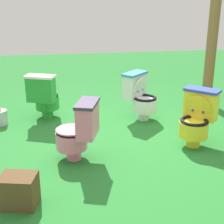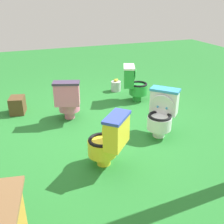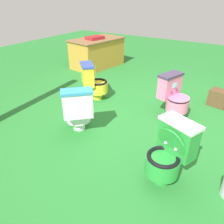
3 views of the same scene
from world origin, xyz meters
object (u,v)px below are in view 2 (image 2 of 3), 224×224
object	(u,v)px
toilet_pink	(68,100)
lemon_bucket	(116,86)
toilet_yellow	(109,140)
toilet_white	(162,112)
small_crate	(17,105)
toilet_green	(134,83)

from	to	relation	value
toilet_pink	lemon_bucket	distance (m)	1.74
toilet_yellow	toilet_white	xyz separation A→B (m)	(-1.04, -0.50, 0.00)
toilet_white	lemon_bucket	size ratio (longest dim) A/B	2.63
toilet_yellow	small_crate	bearing A→B (deg)	68.82
toilet_yellow	small_crate	distance (m)	2.38
toilet_green	toilet_white	distance (m)	1.48
toilet_pink	toilet_yellow	world-z (taller)	same
toilet_green	small_crate	distance (m)	2.29
toilet_yellow	toilet_green	xyz separation A→B (m)	(-1.25, -1.96, 0.00)
small_crate	toilet_white	bearing A→B (deg)	141.37
toilet_pink	toilet_green	distance (m)	1.50
toilet_pink	toilet_yellow	size ratio (longest dim) A/B	1.00
toilet_pink	toilet_green	size ratio (longest dim) A/B	1.00
toilet_green	small_crate	bearing A→B (deg)	-72.43
toilet_green	lemon_bucket	xyz separation A→B (m)	(0.13, -0.67, -0.26)
toilet_yellow	toilet_green	world-z (taller)	same
toilet_white	small_crate	xyz separation A→B (m)	(2.06, -1.64, -0.22)
lemon_bucket	toilet_green	bearing A→B (deg)	100.81
lemon_bucket	small_crate	bearing A→B (deg)	12.99
toilet_pink	lemon_bucket	world-z (taller)	toilet_pink
toilet_pink	lemon_bucket	size ratio (longest dim) A/B	2.63
toilet_pink	small_crate	world-z (taller)	toilet_pink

